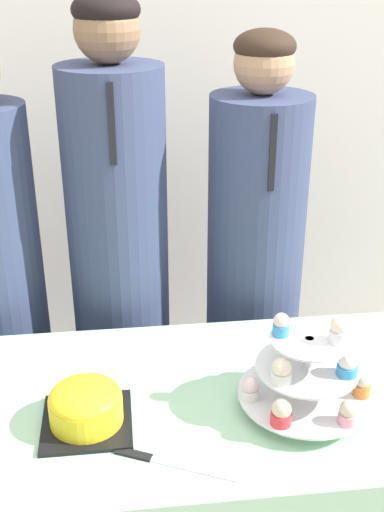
{
  "coord_description": "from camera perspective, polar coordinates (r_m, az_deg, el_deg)",
  "views": [
    {
      "loc": [
        -0.06,
        -0.93,
        1.72
      ],
      "look_at": [
        0.1,
        0.37,
        1.1
      ],
      "focal_mm": 45.0,
      "sensor_mm": 36.0,
      "label": 1
    }
  ],
  "objects": [
    {
      "name": "table",
      "position": [
        1.86,
        -3.04,
        -21.52
      ],
      "size": [
        1.51,
        0.68,
        0.73
      ],
      "color": "#A8DBB2",
      "rests_on": "ground_plane"
    },
    {
      "name": "cake_knife",
      "position": [
        1.45,
        -3.31,
        -17.63
      ],
      "size": [
        0.26,
        0.13,
        0.01
      ],
      "rotation": [
        0.0,
        0.0,
        -0.43
      ],
      "color": "silver",
      "rests_on": "table"
    },
    {
      "name": "wall_back",
      "position": [
        2.56,
        -5.64,
        16.91
      ],
      "size": [
        9.0,
        0.06,
        2.7
      ],
      "color": "silver",
      "rests_on": "ground_plane"
    },
    {
      "name": "student_2",
      "position": [
        2.14,
        5.5,
        -2.57
      ],
      "size": [
        0.31,
        0.32,
        1.53
      ],
      "color": "#384266",
      "rests_on": "ground_plane"
    },
    {
      "name": "round_cake",
      "position": [
        1.53,
        -9.43,
        -12.96
      ],
      "size": [
        0.21,
        0.21,
        0.11
      ],
      "color": "black",
      "rests_on": "table"
    },
    {
      "name": "cupcake_stand",
      "position": [
        1.54,
        10.16,
        -10.09
      ],
      "size": [
        0.32,
        0.32,
        0.26
      ],
      "color": "silver",
      "rests_on": "table"
    },
    {
      "name": "student_1",
      "position": [
        2.08,
        -6.39,
        -1.93
      ],
      "size": [
        0.31,
        0.32,
        1.63
      ],
      "color": "#384266",
      "rests_on": "ground_plane"
    }
  ]
}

